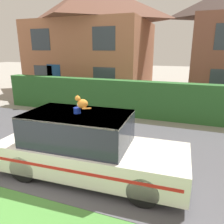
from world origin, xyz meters
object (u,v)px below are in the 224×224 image
police_car (86,147)px  cat (82,103)px  house_left (93,38)px  wheelie_bin (79,99)px

police_car → cat: bearing=-153.5°
house_left → wheelie_bin: size_ratio=8.09×
wheelie_bin → police_car: bearing=-72.2°
house_left → wheelie_bin: 6.33m
police_car → house_left: (-4.81, 10.86, 3.05)m
cat → wheelie_bin: 6.70m
house_left → police_car: bearing=-66.1°
police_car → cat: (-0.07, -0.04, 1.09)m
police_car → house_left: size_ratio=0.56×
cat → house_left: size_ratio=0.05×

